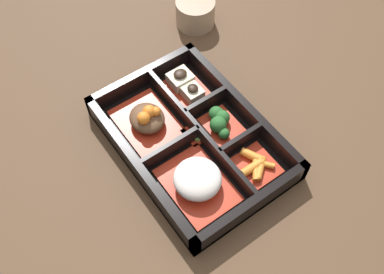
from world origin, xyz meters
The scene contains 10 objects.
ground_plane centered at (0.00, 0.00, 0.00)m, with size 3.00×3.00×0.00m, color #4C3523.
bento_base centered at (0.00, 0.00, 0.01)m, with size 0.34×0.23×0.01m.
bento_rim centered at (0.00, 0.00, 0.02)m, with size 0.34×0.23×0.05m.
bowl_rice centered at (-0.08, 0.04, 0.03)m, with size 0.13×0.10×0.05m.
bowl_stew centered at (0.08, 0.04, 0.03)m, with size 0.13×0.10×0.05m.
bowl_carrots centered at (-0.11, -0.06, 0.02)m, with size 0.07×0.07×0.02m.
bowl_greens centered at (-0.01, -0.06, 0.02)m, with size 0.08×0.07×0.04m.
bowl_tofu centered at (0.10, -0.06, 0.02)m, with size 0.09×0.07×0.04m.
bowl_pickles centered at (0.01, -0.01, 0.01)m, with size 0.04×0.04×0.01m.
tea_cup centered at (0.25, -0.19, 0.03)m, with size 0.08×0.08×0.06m.
Camera 1 is at (-0.34, 0.25, 0.68)m, focal length 42.00 mm.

